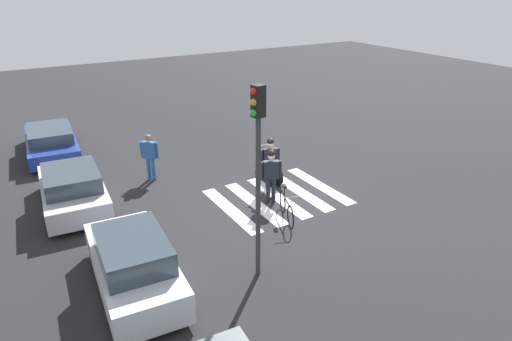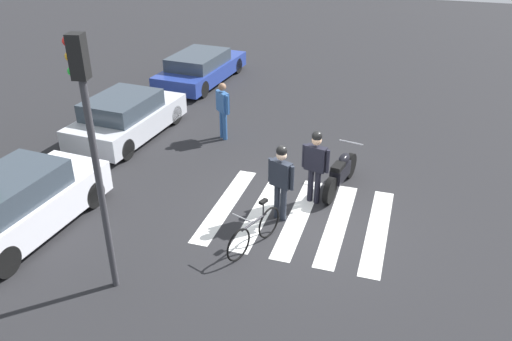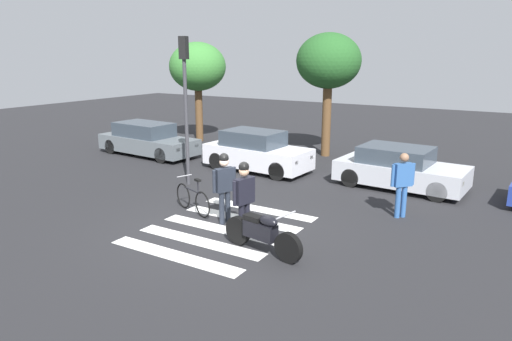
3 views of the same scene
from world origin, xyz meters
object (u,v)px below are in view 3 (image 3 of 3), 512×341
(leaning_bicycle, at_px, (193,199))
(car_silver_sedan, at_px, (399,168))
(car_white_van, at_px, (256,152))
(officer_by_motorcycle, at_px, (244,194))
(pedestrian_bystander, at_px, (403,181))
(police_motorcycle, at_px, (262,233))
(traffic_light_pole, at_px, (185,89))
(officer_on_foot, at_px, (224,183))
(car_grey_coupe, at_px, (147,140))

(leaning_bicycle, xyz_separation_m, car_silver_sedan, (4.19, 5.40, 0.25))
(car_white_van, bearing_deg, officer_by_motorcycle, -61.40)
(leaning_bicycle, bearing_deg, pedestrian_bystander, 27.38)
(police_motorcycle, distance_m, traffic_light_pole, 6.59)
(officer_by_motorcycle, height_order, pedestrian_bystander, officer_by_motorcycle)
(police_motorcycle, xyz_separation_m, officer_on_foot, (-1.74, 1.09, 0.61))
(officer_on_foot, height_order, pedestrian_bystander, officer_on_foot)
(officer_on_foot, bearing_deg, car_silver_sedan, 62.18)
(officer_by_motorcycle, relative_size, car_white_van, 0.46)
(pedestrian_bystander, height_order, car_grey_coupe, pedestrian_bystander)
(officer_by_motorcycle, distance_m, car_white_van, 6.57)
(leaning_bicycle, relative_size, pedestrian_bystander, 0.93)
(officer_by_motorcycle, bearing_deg, pedestrian_bystander, 50.43)
(officer_by_motorcycle, xyz_separation_m, pedestrian_bystander, (2.78, 3.37, -0.08))
(leaning_bicycle, relative_size, traffic_light_pole, 0.34)
(pedestrian_bystander, bearing_deg, car_grey_coupe, 168.55)
(officer_by_motorcycle, distance_m, car_silver_sedan, 6.53)
(police_motorcycle, bearing_deg, officer_on_foot, 148.00)
(car_grey_coupe, height_order, traffic_light_pole, traffic_light_pole)
(leaning_bicycle, xyz_separation_m, traffic_light_pole, (-1.93, 2.18, 2.78))
(car_silver_sedan, xyz_separation_m, traffic_light_pole, (-6.12, -3.22, 2.53))
(traffic_light_pole, bearing_deg, car_grey_coupe, 148.84)
(officer_by_motorcycle, xyz_separation_m, car_silver_sedan, (2.01, 6.20, -0.45))
(officer_on_foot, bearing_deg, police_motorcycle, -32.00)
(police_motorcycle, distance_m, car_white_van, 7.40)
(leaning_bicycle, distance_m, car_grey_coupe, 8.03)
(pedestrian_bystander, distance_m, traffic_light_pole, 7.24)
(police_motorcycle, relative_size, leaning_bicycle, 1.29)
(police_motorcycle, xyz_separation_m, car_silver_sedan, (1.23, 6.71, 0.17))
(officer_on_foot, relative_size, car_white_van, 0.45)
(traffic_light_pole, bearing_deg, car_white_van, 70.76)
(police_motorcycle, height_order, car_grey_coupe, car_grey_coupe)
(police_motorcycle, xyz_separation_m, pedestrian_bystander, (2.01, 3.88, 0.54))
(car_white_van, distance_m, traffic_light_pole, 3.84)
(leaning_bicycle, height_order, pedestrian_bystander, pedestrian_bystander)
(officer_by_motorcycle, relative_size, car_silver_sedan, 0.45)
(police_motorcycle, bearing_deg, leaning_bicycle, 156.20)
(officer_by_motorcycle, distance_m, car_grey_coupe, 10.28)
(car_grey_coupe, distance_m, car_silver_sedan, 10.59)
(officer_on_foot, relative_size, pedestrian_bystander, 1.06)
(car_white_van, relative_size, traffic_light_pole, 0.85)
(officer_on_foot, height_order, traffic_light_pole, traffic_light_pole)
(car_grey_coupe, relative_size, car_white_van, 1.15)
(officer_by_motorcycle, bearing_deg, officer_on_foot, 149.06)
(car_white_van, height_order, car_silver_sedan, car_white_van)
(car_silver_sedan, bearing_deg, officer_by_motorcycle, -107.96)
(car_silver_sedan, bearing_deg, police_motorcycle, -100.40)
(car_silver_sedan, bearing_deg, officer_on_foot, -117.82)
(police_motorcycle, relative_size, pedestrian_bystander, 1.20)
(leaning_bicycle, relative_size, officer_by_motorcycle, 0.88)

